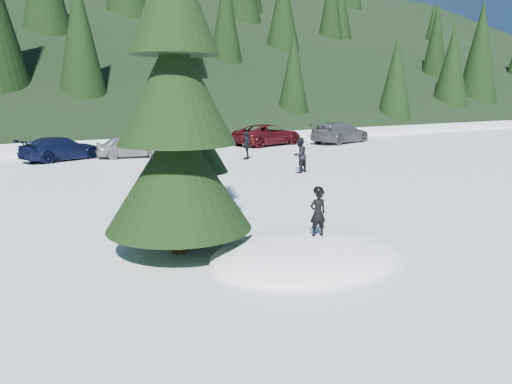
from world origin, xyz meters
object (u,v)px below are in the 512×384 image
car_3 (61,149)px  car_6 (268,135)px  car_7 (340,132)px  spruce_short (193,150)px  car_4 (130,147)px  spruce_tall (176,102)px  adult_0 (300,155)px  car_5 (177,139)px  child_skier (318,213)px  adult_1 (247,145)px

car_3 → car_6: car_6 is taller
car_6 → car_7: size_ratio=0.99×
spruce_short → car_4: size_ratio=1.49×
car_3 → car_4: car_3 is taller
spruce_tall → adult_0: (9.02, 7.81, -2.53)m
spruce_short → car_5: size_ratio=1.39×
spruce_tall → child_skier: spruce_tall is taller
spruce_short → car_4: spruce_short is taller
car_6 → spruce_tall: bearing=130.6°
adult_0 → car_6: 12.01m
child_skier → car_6: size_ratio=0.20×
car_5 → car_7: size_ratio=0.75×
adult_1 → car_4: adult_1 is taller
spruce_short → car_7: bearing=40.5°
adult_1 → car_7: size_ratio=0.29×
car_5 → car_6: car_6 is taller
spruce_short → car_4: (3.17, 15.52, -1.49)m
child_skier → car_4: bearing=-83.6°
car_6 → car_7: (5.22, -1.41, 0.04)m
child_skier → car_7: (17.10, 19.09, -0.24)m
spruce_short → car_3: spruce_short is taller
child_skier → car_3: size_ratio=0.24×
spruce_tall → adult_1: bearing=54.3°
car_7 → adult_0: bearing=116.7°
car_4 → car_7: size_ratio=0.70×
adult_1 → car_6: bearing=171.0°
spruce_tall → adult_1: (9.29, 12.95, -2.56)m
car_3 → car_6: (13.53, 0.90, 0.09)m
adult_0 → car_3: bearing=-67.6°
child_skier → car_3: bearing=-73.3°
spruce_tall → child_skier: bearing=-38.2°
adult_1 → car_3: size_ratio=0.35×
adult_0 → car_6: (5.24, 10.81, -0.07)m
adult_0 → car_4: bearing=-79.5°
child_skier → adult_1: 16.36m
spruce_short → adult_1: spruce_short is taller
car_6 → car_5: bearing=67.7°
adult_1 → car_4: 6.49m
car_3 → adult_1: bearing=-139.6°
car_4 → spruce_tall: bearing=176.3°
spruce_short → car_5: 19.73m
adult_1 → car_3: adult_1 is taller
car_4 → car_6: car_6 is taller
spruce_tall → car_4: spruce_tall is taller
car_3 → car_6: bearing=-106.7°
adult_0 → car_5: adult_0 is taller
spruce_tall → adult_0: 12.20m
child_skier → spruce_tall: bearing=-26.4°
adult_0 → car_4: adult_0 is taller
adult_1 → car_3: bearing=-86.9°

